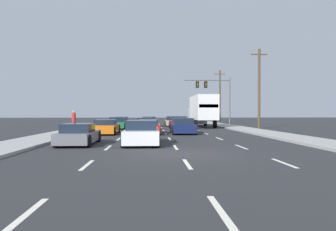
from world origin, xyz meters
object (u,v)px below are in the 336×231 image
at_px(car_blue, 149,122).
at_px(utility_pole_mid, 259,88).
at_px(car_orange, 106,127).
at_px(car_tan, 173,122).
at_px(car_green, 118,123).
at_px(utility_pole_far, 220,96).
at_px(box_truck, 202,110).
at_px(car_red, 148,127).
at_px(pedestrian_near_corner, 74,120).
at_px(car_black, 121,122).
at_px(car_navy, 183,126).
at_px(car_maroon, 178,123).
at_px(car_white, 142,133).
at_px(car_gray, 79,135).
at_px(car_yellow, 145,124).
at_px(traffic_signal_mast, 211,89).

xyz_separation_m(car_blue, utility_pole_mid, (12.01, -6.74, 3.91)).
xyz_separation_m(car_orange, car_tan, (6.56, 14.63, 0.02)).
relative_size(car_green, utility_pole_far, 0.46).
distance_m(car_orange, box_truck, 14.92).
xyz_separation_m(car_blue, utility_pole_far, (11.90, 11.55, 4.02)).
xyz_separation_m(car_red, pedestrian_near_corner, (-7.01, 3.51, 0.49)).
xyz_separation_m(car_black, box_truck, (10.04, -3.67, 1.56)).
height_order(car_red, car_navy, car_navy).
xyz_separation_m(car_maroon, car_navy, (-0.37, -8.06, -0.03)).
relative_size(car_green, pedestrian_near_corner, 2.26).
bearing_deg(car_red, car_blue, 90.10).
bearing_deg(car_white, utility_pole_far, 70.08).
distance_m(car_blue, utility_pole_far, 17.06).
height_order(car_white, car_navy, car_white).
distance_m(car_red, utility_pole_far, 28.32).
distance_m(car_gray, car_tan, 23.89).
bearing_deg(car_navy, car_yellow, 119.31).
relative_size(car_yellow, car_navy, 0.90).
xyz_separation_m(car_navy, utility_pole_mid, (9.07, 6.82, 3.90)).
bearing_deg(car_navy, car_white, -110.75).
xyz_separation_m(utility_pole_mid, utility_pole_far, (-0.11, 18.29, 0.10)).
distance_m(car_orange, car_gray, 8.26).
distance_m(car_orange, pedestrian_near_corner, 5.00).
xyz_separation_m(car_orange, car_navy, (6.41, 0.28, 0.03)).
bearing_deg(box_truck, car_gray, -117.72).
xyz_separation_m(car_maroon, utility_pole_mid, (8.71, -1.24, 3.86)).
bearing_deg(car_gray, car_red, 65.43).
relative_size(car_navy, utility_pole_mid, 0.52).
xyz_separation_m(car_white, car_navy, (3.22, 8.50, -0.02)).
bearing_deg(car_yellow, car_white, -89.74).
height_order(car_yellow, car_tan, car_tan).
distance_m(box_truck, utility_pole_far, 15.54).
xyz_separation_m(car_black, car_blue, (3.64, -0.90, 0.01)).
relative_size(car_black, utility_pole_far, 0.47).
relative_size(car_red, car_white, 0.94).
bearing_deg(pedestrian_near_corner, car_red, -26.63).
bearing_deg(car_orange, car_red, 0.14).
bearing_deg(car_tan, utility_pole_mid, -40.14).
relative_size(car_white, traffic_signal_mast, 0.66).
bearing_deg(utility_pole_far, car_white, -109.92).
height_order(car_blue, car_navy, car_navy).
distance_m(box_truck, traffic_signal_mast, 8.53).
height_order(car_gray, car_maroon, car_maroon).
distance_m(car_yellow, car_white, 14.36).
bearing_deg(car_tan, utility_pole_far, 50.71).
relative_size(car_green, car_blue, 0.90).
relative_size(car_maroon, utility_pole_mid, 0.53).
height_order(car_red, utility_pole_mid, utility_pole_mid).
xyz_separation_m(car_green, car_red, (3.41, -8.06, -0.03)).
distance_m(car_red, utility_pole_mid, 14.48).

